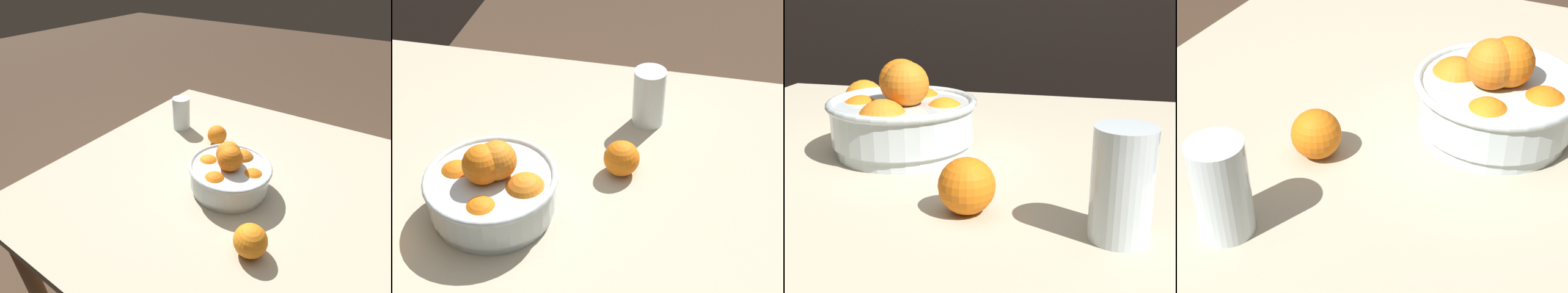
{
  "view_description": "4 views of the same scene",
  "coord_description": "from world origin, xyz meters",
  "views": [
    {
      "loc": [
        -0.34,
        0.69,
        1.3
      ],
      "look_at": [
        0.14,
        -0.03,
        0.77
      ],
      "focal_mm": 28.0,
      "sensor_mm": 36.0,
      "label": 1
    },
    {
      "loc": [
        -0.83,
        -0.29,
        1.55
      ],
      "look_at": [
        0.12,
        -0.08,
        0.78
      ],
      "focal_mm": 60.0,
      "sensor_mm": 36.0,
      "label": 2
    },
    {
      "loc": [
        0.28,
        -0.73,
        1.0
      ],
      "look_at": [
        0.12,
        -0.04,
        0.77
      ],
      "focal_mm": 50.0,
      "sensor_mm": 36.0,
      "label": 3
    },
    {
      "loc": [
        0.75,
        0.22,
        1.26
      ],
      "look_at": [
        0.16,
        -0.05,
        0.79
      ],
      "focal_mm": 60.0,
      "sensor_mm": 36.0,
      "label": 4
    }
  ],
  "objects": [
    {
      "name": "orange_loose_near_bowl",
      "position": [
        0.13,
        -0.15,
        0.76
      ],
      "size": [
        0.07,
        0.07,
        0.07
      ],
      "primitive_type": "sphere",
      "color": "orange",
      "rests_on": "dining_table"
    },
    {
      "name": "juice_glass",
      "position": [
        0.3,
        -0.17,
        0.78
      ],
      "size": [
        0.07,
        0.07,
        0.13
      ],
      "color": "#F4A314",
      "rests_on": "dining_table"
    },
    {
      "name": "fruit_bowl",
      "position": [
        -0.03,
        0.05,
        0.78
      ],
      "size": [
        0.24,
        0.24,
        0.15
      ],
      "color": "silver",
      "rests_on": "dining_table"
    },
    {
      "name": "dining_table",
      "position": [
        0.0,
        0.0,
        0.65
      ],
      "size": [
        1.03,
        1.06,
        0.72
      ],
      "color": "#B7AD93",
      "rests_on": "ground_plane"
    }
  ]
}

